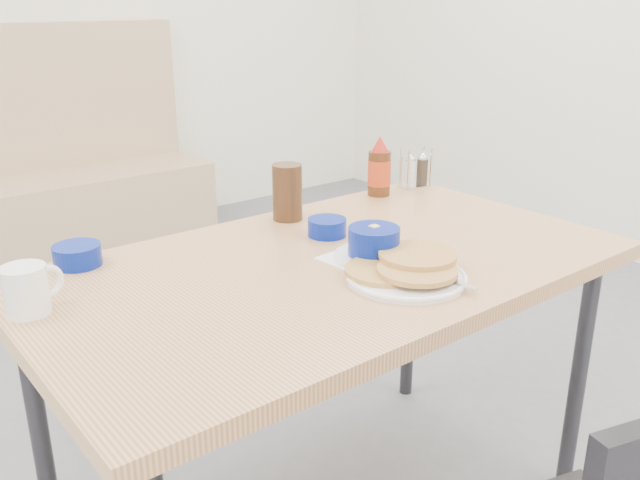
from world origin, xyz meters
TOP-DOWN VIEW (x-y plane):
  - booth_bench at (0.00, 2.78)m, footprint 1.90×0.56m
  - dining_table at (0.00, 0.25)m, footprint 1.40×0.80m
  - pancake_plate at (0.06, 0.06)m, footprint 0.27×0.28m
  - coffee_mug at (-0.64, 0.40)m, footprint 0.13×0.09m
  - grits_setting at (0.08, 0.19)m, footprint 0.23×0.21m
  - creamer_bowl at (-0.47, 0.59)m, footprint 0.11×0.11m
  - butter_bowl at (0.11, 0.39)m, footprint 0.10×0.10m
  - amber_tumbler at (0.11, 0.57)m, footprint 0.09×0.09m
  - condiment_caddy at (0.64, 0.59)m, footprint 0.11×0.08m
  - syrup_bottle at (0.48, 0.59)m, footprint 0.07×0.07m

SIDE VIEW (x-z plane):
  - booth_bench at x=0.00m, z-range -0.26..0.96m
  - dining_table at x=0.00m, z-range 0.32..1.08m
  - pancake_plate at x=0.06m, z-range 0.76..0.80m
  - butter_bowl at x=0.11m, z-range 0.76..0.80m
  - creamer_bowl at x=-0.47m, z-range 0.76..0.81m
  - grits_setting at x=0.08m, z-range 0.75..0.84m
  - condiment_caddy at x=0.64m, z-range 0.74..0.87m
  - coffee_mug at x=-0.64m, z-range 0.76..0.86m
  - amber_tumbler at x=0.11m, z-range 0.76..0.92m
  - syrup_bottle at x=0.48m, z-range 0.75..0.93m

